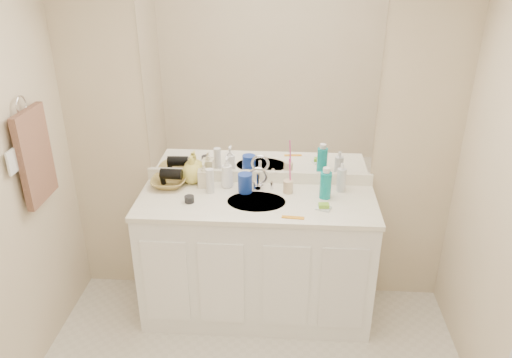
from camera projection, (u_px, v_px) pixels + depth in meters
name	position (u px, v px, depth m)	size (l,w,h in m)	color
wall_back	(259.00, 137.00, 3.26)	(2.60, 0.02, 2.40)	beige
vanity_cabinet	(256.00, 260.00, 3.35)	(1.50, 0.55, 0.85)	white
countertop	(257.00, 202.00, 3.16)	(1.52, 0.57, 0.03)	white
backsplash	(259.00, 177.00, 3.37)	(1.52, 0.03, 0.08)	white
sink_basin	(256.00, 203.00, 3.14)	(0.37, 0.37, 0.02)	#BBB5A4
faucet	(258.00, 181.00, 3.27)	(0.02, 0.02, 0.11)	silver
mirror	(259.00, 83.00, 3.10)	(1.48, 0.01, 1.20)	white
blue_mug	(245.00, 183.00, 3.23)	(0.09, 0.09, 0.13)	#163398
tan_cup	(288.00, 187.00, 3.23)	(0.06, 0.06, 0.09)	beige
toothbrush	(290.00, 172.00, 3.18)	(0.01, 0.01, 0.19)	#F33F96
mouthwash_bottle	(326.00, 185.00, 3.14)	(0.07, 0.07, 0.17)	#0C8D90
clear_pump_bottle	(341.00, 180.00, 3.23)	(0.06, 0.06, 0.16)	silver
soap_dish	(324.00, 208.00, 3.04)	(0.09, 0.07, 0.01)	white
green_soap	(324.00, 205.00, 3.03)	(0.06, 0.05, 0.02)	#7AB82C
orange_comb	(293.00, 217.00, 2.94)	(0.13, 0.03, 0.01)	orange
dark_jar	(189.00, 199.00, 3.11)	(0.06, 0.06, 0.04)	black
extra_white_bottle	(210.00, 181.00, 3.21)	(0.05, 0.05, 0.16)	silver
soap_bottle_white	(227.00, 172.00, 3.28)	(0.08, 0.08, 0.21)	white
soap_bottle_cream	(204.00, 174.00, 3.29)	(0.08, 0.08, 0.17)	beige
soap_bottle_yellow	(192.00, 169.00, 3.34)	(0.15, 0.15, 0.19)	#D9CC54
wicker_basket	(169.00, 182.00, 3.32)	(0.23, 0.23, 0.06)	olive
hair_dryer	(171.00, 174.00, 3.29)	(0.07, 0.07, 0.14)	black
towel_ring	(21.00, 105.00, 2.71)	(0.11, 0.11, 0.01)	silver
hand_towel	(35.00, 156.00, 2.84)	(0.04, 0.32, 0.55)	brown
switch_plate	(12.00, 162.00, 2.64)	(0.01, 0.09, 0.13)	white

